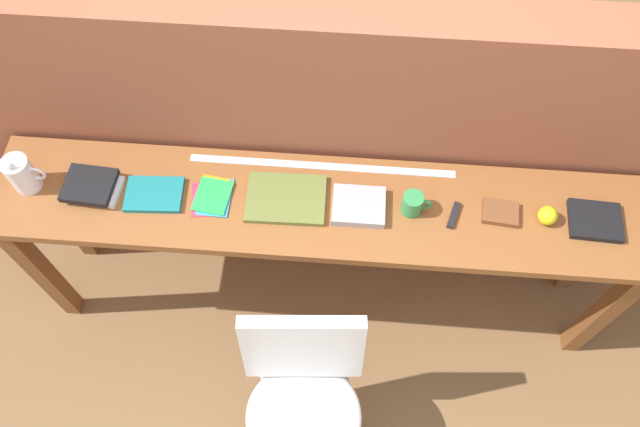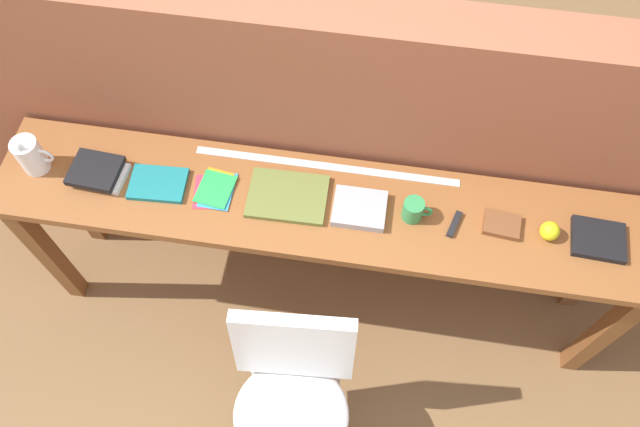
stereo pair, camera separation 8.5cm
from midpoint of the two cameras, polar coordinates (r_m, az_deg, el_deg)
name	(u,v)px [view 2 (the right image)]	position (r m, az deg, el deg)	size (l,w,h in m)	color
ground_plane	(312,353)	(3.01, 0.08, -12.64)	(40.00, 40.00, 0.00)	brown
brick_wall_back	(334,150)	(2.60, 2.26, 5.80)	(6.00, 0.20, 1.51)	#935138
sideboard	(322,223)	(2.43, 1.18, -0.86)	(2.50, 0.44, 0.88)	brown
chair_white_moulded	(292,391)	(2.42, -1.52, -15.98)	(0.47, 0.48, 0.89)	white
pitcher_white	(31,155)	(2.56, -24.07, 4.86)	(0.14, 0.10, 0.18)	white
book_stack_leftmost	(97,172)	(2.49, -18.82, 3.57)	(0.22, 0.17, 0.05)	white
magazine_cycling	(158,184)	(2.42, -13.62, 2.63)	(0.21, 0.15, 0.02)	#19757A
pamphlet_pile_colourful	(215,190)	(2.37, -8.60, 2.15)	(0.16, 0.19, 0.01)	#E5334C
book_open_centre	(288,196)	(2.32, -1.94, 1.54)	(0.29, 0.21, 0.02)	olive
book_grey_hardcover	(359,209)	(2.29, 4.69, 0.42)	(0.19, 0.16, 0.03)	#9E9EA3
mug	(414,210)	(2.28, 9.63, 0.29)	(0.11, 0.08, 0.09)	#338C4C
multitool_folded	(454,224)	(2.32, 13.20, -0.99)	(0.02, 0.11, 0.02)	black
leather_journal_brown	(502,225)	(2.36, 17.28, -1.03)	(0.13, 0.10, 0.02)	brown
sports_ball_small	(550,231)	(2.38, 21.24, -1.53)	(0.07, 0.07, 0.07)	yellow
book_repair_rightmost	(598,239)	(2.46, 25.01, -2.20)	(0.19, 0.16, 0.03)	black
ruler_metal_back_edge	(326,166)	(2.40, 1.60, 4.31)	(1.02, 0.03, 0.00)	silver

